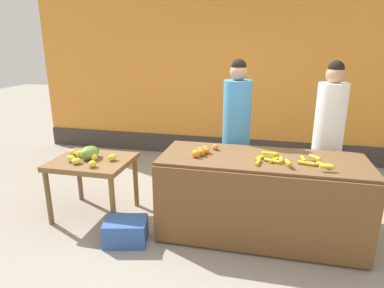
{
  "coord_description": "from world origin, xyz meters",
  "views": [
    {
      "loc": [
        0.5,
        -3.36,
        2.04
      ],
      "look_at": [
        -0.31,
        0.15,
        0.95
      ],
      "focal_mm": 31.05,
      "sensor_mm": 36.0,
      "label": 1
    }
  ],
  "objects_px": {
    "vendor_woman_blue_shirt": "(236,135)",
    "vendor_woman_white_shirt": "(327,140)",
    "produce_crate": "(126,231)",
    "produce_sack": "(168,180)"
  },
  "relations": [
    {
      "from": "vendor_woman_blue_shirt",
      "to": "produce_sack",
      "type": "bearing_deg",
      "value": 174.69
    },
    {
      "from": "vendor_woman_white_shirt",
      "to": "produce_crate",
      "type": "bearing_deg",
      "value": -150.61
    },
    {
      "from": "vendor_woman_blue_shirt",
      "to": "produce_sack",
      "type": "height_order",
      "value": "vendor_woman_blue_shirt"
    },
    {
      "from": "produce_crate",
      "to": "produce_sack",
      "type": "height_order",
      "value": "produce_sack"
    },
    {
      "from": "produce_crate",
      "to": "vendor_woman_blue_shirt",
      "type": "bearing_deg",
      "value": 48.26
    },
    {
      "from": "vendor_woman_blue_shirt",
      "to": "vendor_woman_white_shirt",
      "type": "xyz_separation_m",
      "value": [
        1.08,
        0.04,
        -0.0
      ]
    },
    {
      "from": "vendor_woman_white_shirt",
      "to": "produce_sack",
      "type": "height_order",
      "value": "vendor_woman_white_shirt"
    },
    {
      "from": "produce_crate",
      "to": "produce_sack",
      "type": "distance_m",
      "value": 1.24
    },
    {
      "from": "vendor_woman_blue_shirt",
      "to": "produce_sack",
      "type": "xyz_separation_m",
      "value": [
        -0.94,
        0.09,
        -0.72
      ]
    },
    {
      "from": "vendor_woman_white_shirt",
      "to": "produce_crate",
      "type": "relative_size",
      "value": 4.25
    }
  ]
}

